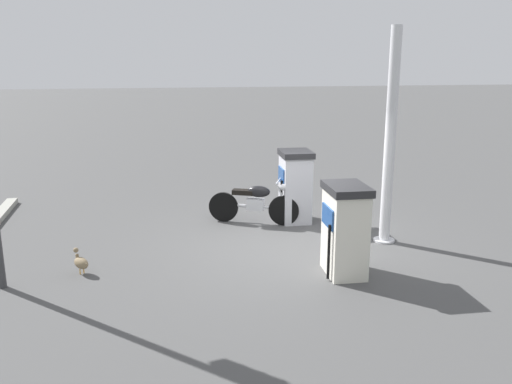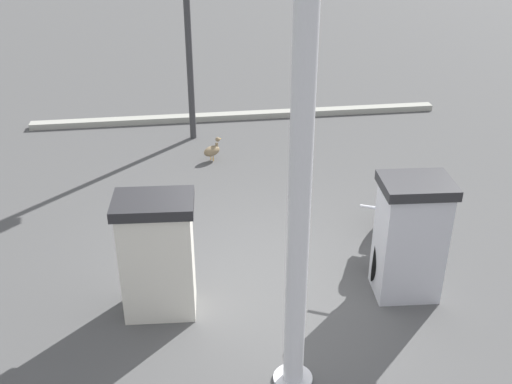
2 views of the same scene
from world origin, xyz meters
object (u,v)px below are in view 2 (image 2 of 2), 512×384
fuel_pump_near (410,237)px  fuel_pump_far (157,255)px  canopy_support_pole (299,218)px  motorcycle_near_pump (384,222)px  wandering_duck (212,150)px

fuel_pump_near → fuel_pump_far: (0.00, 2.95, -0.02)m
canopy_support_pole → motorcycle_near_pump: bearing=-36.1°
wandering_duck → canopy_support_pole: 5.74m
fuel_pump_near → motorcycle_near_pump: bearing=0.3°
fuel_pump_far → canopy_support_pole: size_ratio=0.37×
fuel_pump_far → canopy_support_pole: (-1.32, -1.34, 1.15)m
fuel_pump_far → wandering_duck: 4.26m
fuel_pump_far → motorcycle_near_pump: size_ratio=0.82×
motorcycle_near_pump → fuel_pump_far: bearing=106.6°
motorcycle_near_pump → canopy_support_pole: 3.07m
fuel_pump_far → wandering_duck: size_ratio=3.57×
fuel_pump_near → wandering_duck: fuel_pump_near is taller
motorcycle_near_pump → canopy_support_pole: size_ratio=0.45×
fuel_pump_far → canopy_support_pole: canopy_support_pole is taller
wandering_duck → motorcycle_near_pump: bearing=-147.0°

